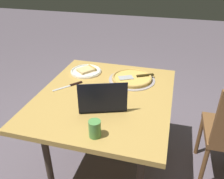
{
  "coord_description": "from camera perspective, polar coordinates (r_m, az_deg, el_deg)",
  "views": [
    {
      "loc": [
        -1.41,
        -0.44,
        1.62
      ],
      "look_at": [
        -0.03,
        -0.06,
        0.8
      ],
      "focal_mm": 37.65,
      "sensor_mm": 36.0,
      "label": 1
    }
  ],
  "objects": [
    {
      "name": "dining_table",
      "position": [
        1.76,
        -1.72,
        -3.28
      ],
      "size": [
        1.12,
        0.96,
        0.73
      ],
      "color": "#BB9347",
      "rests_on": "ground_plane"
    },
    {
      "name": "drink_cup",
      "position": [
        1.32,
        -4.2,
        -9.45
      ],
      "size": [
        0.07,
        0.07,
        0.1
      ],
      "color": "#54964A",
      "rests_on": "dining_table"
    },
    {
      "name": "ground_plane",
      "position": [
        2.19,
        -1.45,
        -17.88
      ],
      "size": [
        12.0,
        12.0,
        0.0
      ],
      "primitive_type": "plane",
      "color": "#635862"
    },
    {
      "name": "pizza_tray",
      "position": [
        1.93,
        4.87,
        2.77
      ],
      "size": [
        0.38,
        0.38,
        0.04
      ],
      "color": "#A69D9D",
      "rests_on": "dining_table"
    },
    {
      "name": "pizza_plate",
      "position": [
        2.07,
        -6.31,
        4.51
      ],
      "size": [
        0.27,
        0.27,
        0.04
      ],
      "color": "white",
      "rests_on": "dining_table"
    },
    {
      "name": "laptop",
      "position": [
        1.56,
        -2.35,
        -2.85
      ],
      "size": [
        0.31,
        0.37,
        0.22
      ],
      "color": "black",
      "rests_on": "dining_table"
    },
    {
      "name": "table_knife",
      "position": [
        1.87,
        -9.97,
        1.01
      ],
      "size": [
        0.2,
        0.17,
        0.01
      ],
      "color": "silver",
      "rests_on": "dining_table"
    }
  ]
}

